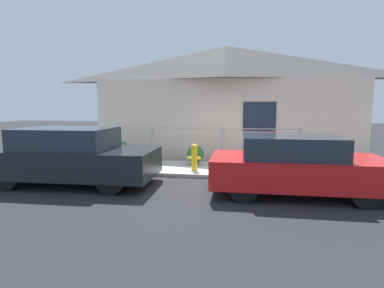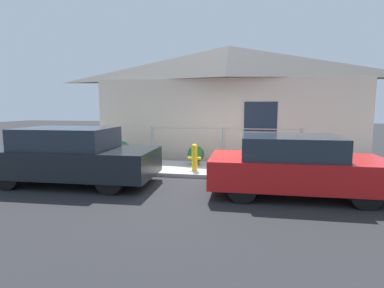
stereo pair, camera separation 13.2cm
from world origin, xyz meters
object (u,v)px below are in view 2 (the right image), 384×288
at_px(fire_hydrant, 194,157).
at_px(potted_plant_near_hydrant, 196,154).
at_px(car_right, 294,165).
at_px(car_left, 72,156).
at_px(potted_plant_by_fence, 121,150).

height_order(fire_hydrant, potted_plant_near_hydrant, fire_hydrant).
bearing_deg(fire_hydrant, car_right, -33.16).
relative_size(car_left, potted_plant_near_hydrant, 6.71).
distance_m(fire_hydrant, potted_plant_by_fence, 2.87).
bearing_deg(potted_plant_near_hydrant, potted_plant_by_fence, 175.49).
xyz_separation_m(fire_hydrant, potted_plant_near_hydrant, (-0.10, 0.80, -0.07)).
xyz_separation_m(car_left, potted_plant_near_hydrant, (2.72, 2.44, -0.27)).
bearing_deg(potted_plant_near_hydrant, car_left, -138.14).
relative_size(car_left, fire_hydrant, 5.33).
xyz_separation_m(car_left, potted_plant_by_fence, (0.14, 2.64, -0.23)).
height_order(car_right, potted_plant_near_hydrant, car_right).
height_order(car_right, potted_plant_by_fence, car_right).
distance_m(fire_hydrant, potted_plant_near_hydrant, 0.81).
relative_size(car_left, car_right, 1.10).
distance_m(car_left, car_right, 5.32).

